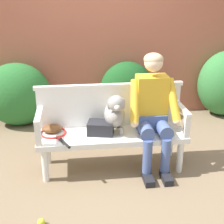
{
  "coord_description": "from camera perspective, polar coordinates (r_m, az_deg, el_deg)",
  "views": [
    {
      "loc": [
        -0.39,
        -3.2,
        1.99
      ],
      "look_at": [
        0.0,
        0.0,
        0.68
      ],
      "focal_mm": 51.67,
      "sensor_mm": 36.0,
      "label": 1
    }
  ],
  "objects": [
    {
      "name": "ground_plane",
      "position": [
        3.79,
        0.0,
        -9.65
      ],
      "size": [
        40.0,
        40.0,
        0.0
      ],
      "primitive_type": "plane",
      "color": "#7A664C"
    },
    {
      "name": "brick_garden_fence",
      "position": [
        5.06,
        -2.43,
        10.88
      ],
      "size": [
        8.0,
        0.3,
        2.03
      ],
      "primitive_type": "cube",
      "color": "#9E5642",
      "rests_on": "ground"
    },
    {
      "name": "hedge_bush_mid_right",
      "position": [
        4.98,
        -16.55,
        2.02
      ],
      "size": [
        0.72,
        0.64,
        0.73
      ],
      "primitive_type": "ellipsoid",
      "color": "#286B2D",
      "rests_on": "ground"
    },
    {
      "name": "hedge_bush_mid_left",
      "position": [
        4.89,
        -16.38,
        2.96
      ],
      "size": [
        0.97,
        0.65,
        0.93
      ],
      "primitive_type": "ellipsoid",
      "color": "#286B2D",
      "rests_on": "ground"
    },
    {
      "name": "hedge_bush_far_left",
      "position": [
        4.92,
        2.66,
        3.74
      ],
      "size": [
        0.83,
        0.6,
        0.9
      ],
      "primitive_type": "ellipsoid",
      "color": "#194C1E",
      "rests_on": "ground"
    },
    {
      "name": "garden_bench",
      "position": [
        3.61,
        0.0,
        -4.55
      ],
      "size": [
        1.63,
        0.5,
        0.43
      ],
      "color": "white",
      "rests_on": "ground"
    },
    {
      "name": "bench_backrest",
      "position": [
        3.68,
        -0.41,
        1.32
      ],
      "size": [
        1.67,
        0.06,
        0.5
      ],
      "color": "white",
      "rests_on": "garden_bench"
    },
    {
      "name": "bench_armrest_left_end",
      "position": [
        3.42,
        -12.88,
        -1.89
      ],
      "size": [
        0.06,
        0.5,
        0.28
      ],
      "color": "white",
      "rests_on": "garden_bench"
    },
    {
      "name": "bench_armrest_right_end",
      "position": [
        3.59,
        12.58,
        -0.68
      ],
      "size": [
        0.06,
        0.5,
        0.28
      ],
      "color": "white",
      "rests_on": "garden_bench"
    },
    {
      "name": "person_seated",
      "position": [
        3.54,
        7.23,
        0.63
      ],
      "size": [
        0.56,
        0.65,
        1.3
      ],
      "color": "black",
      "rests_on": "ground"
    },
    {
      "name": "dog_on_bench",
      "position": [
        3.49,
        0.52,
        -0.18
      ],
      "size": [
        0.23,
        0.48,
        0.47
      ],
      "color": "gray",
      "rests_on": "garden_bench"
    },
    {
      "name": "tennis_racket",
      "position": [
        3.6,
        -10.19,
        -3.79
      ],
      "size": [
        0.39,
        0.57,
        0.03
      ],
      "color": "red",
      "rests_on": "garden_bench"
    },
    {
      "name": "baseball_glove",
      "position": [
        3.64,
        -10.56,
        -2.91
      ],
      "size": [
        0.22,
        0.17,
        0.09
      ],
      "primitive_type": "ellipsoid",
      "rotation": [
        0.0,
        0.0,
        -0.0
      ],
      "color": "brown",
      "rests_on": "garden_bench"
    },
    {
      "name": "sports_bag",
      "position": [
        3.54,
        -2.01,
        -2.79
      ],
      "size": [
        0.32,
        0.26,
        0.14
      ],
      "primitive_type": "cube",
      "rotation": [
        0.0,
        0.0,
        -0.22
      ],
      "color": "#232328",
      "rests_on": "garden_bench"
    },
    {
      "name": "tennis_ball",
      "position": [
        3.05,
        -12.4,
        -18.48
      ],
      "size": [
        0.07,
        0.07,
        0.07
      ],
      "primitive_type": "sphere",
      "color": "#CCDB33",
      "rests_on": "ground"
    }
  ]
}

